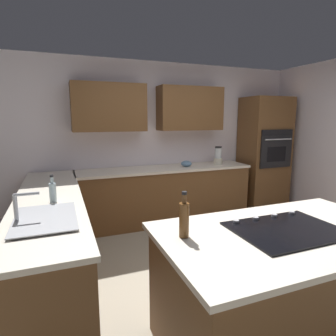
{
  "coord_description": "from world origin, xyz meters",
  "views": [
    {
      "loc": [
        1.68,
        2.47,
        1.69
      ],
      "look_at": [
        0.3,
        -1.1,
        1.01
      ],
      "focal_mm": 30.0,
      "sensor_mm": 36.0,
      "label": 1
    }
  ],
  "objects": [
    {
      "name": "dish_soap_bottle",
      "position": [
        1.77,
        -0.32,
        1.0
      ],
      "size": [
        0.06,
        0.06,
        0.26
      ],
      "color": "silver",
      "rests_on": "countertop_side"
    },
    {
      "name": "mixing_bowl",
      "position": [
        -0.25,
        -1.68,
        0.95
      ],
      "size": [
        0.18,
        0.18,
        0.1
      ],
      "primitive_type": "ellipsoid",
      "color": "#668CB2",
      "rests_on": "countertop_back"
    },
    {
      "name": "ground_plane",
      "position": [
        0.0,
        0.0,
        0.0
      ],
      "size": [
        14.0,
        14.0,
        0.0
      ],
      "primitive_type": "plane",
      "color": "#9E937F"
    },
    {
      "name": "island_base",
      "position": [
        0.21,
        1.01,
        0.43
      ],
      "size": [
        1.76,
        0.97,
        0.86
      ],
      "primitive_type": "cube",
      "color": "brown",
      "rests_on": "ground"
    },
    {
      "name": "island_top",
      "position": [
        0.21,
        1.01,
        0.88
      ],
      "size": [
        1.84,
        1.05,
        0.04
      ],
      "primitive_type": "cube",
      "color": "silver",
      "rests_on": "island_base"
    },
    {
      "name": "countertop_back",
      "position": [
        0.1,
        -1.72,
        0.88
      ],
      "size": [
        2.84,
        0.64,
        0.04
      ],
      "primitive_type": "cube",
      "color": "silver",
      "rests_on": "lower_cabinets_back"
    },
    {
      "name": "lower_cabinets_back",
      "position": [
        0.1,
        -1.72,
        0.43
      ],
      "size": [
        2.8,
        0.6,
        0.86
      ],
      "primitive_type": "cube",
      "color": "brown",
      "rests_on": "ground"
    },
    {
      "name": "countertop_side",
      "position": [
        1.82,
        -0.55,
        0.88
      ],
      "size": [
        0.64,
        2.94,
        0.04
      ],
      "primitive_type": "cube",
      "color": "silver",
      "rests_on": "lower_cabinets_side"
    },
    {
      "name": "oil_bottle",
      "position": [
        0.94,
        0.85,
        1.03
      ],
      "size": [
        0.07,
        0.07,
        0.31
      ],
      "color": "brown",
      "rests_on": "island_top"
    },
    {
      "name": "cooktop",
      "position": [
        0.21,
        1.01,
        0.91
      ],
      "size": [
        0.76,
        0.56,
        0.03
      ],
      "color": "black",
      "rests_on": "island_top"
    },
    {
      "name": "lower_cabinets_side",
      "position": [
        1.82,
        -0.55,
        0.43
      ],
      "size": [
        0.6,
        2.9,
        0.86
      ],
      "primitive_type": "cube",
      "color": "brown",
      "rests_on": "ground"
    },
    {
      "name": "wall_oven",
      "position": [
        -1.85,
        -1.72,
        1.03
      ],
      "size": [
        0.8,
        0.66,
        2.06
      ],
      "color": "brown",
      "rests_on": "ground"
    },
    {
      "name": "blender",
      "position": [
        -0.85,
        -1.68,
        1.03
      ],
      "size": [
        0.15,
        0.15,
        0.31
      ],
      "color": "beige",
      "rests_on": "countertop_back"
    },
    {
      "name": "sink_unit",
      "position": [
        1.83,
        0.16,
        0.92
      ],
      "size": [
        0.46,
        0.7,
        0.23
      ],
      "color": "#515456",
      "rests_on": "countertop_side"
    },
    {
      "name": "wall_back",
      "position": [
        0.07,
        -2.04,
        1.44
      ],
      "size": [
        6.0,
        0.44,
        2.6
      ],
      "color": "silver",
      "rests_on": "ground"
    }
  ]
}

